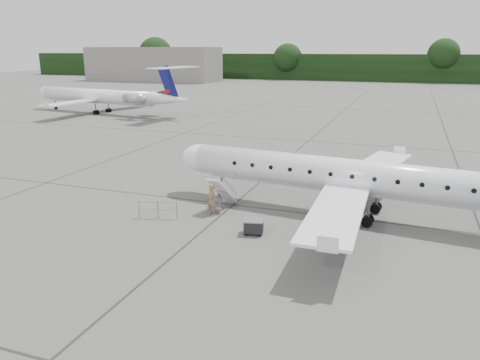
% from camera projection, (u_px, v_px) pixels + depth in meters
% --- Properties ---
extents(ground, '(320.00, 320.00, 0.00)m').
position_uv_depth(ground, '(279.00, 263.00, 21.31)').
color(ground, '#585855').
rests_on(ground, ground).
extents(treeline, '(260.00, 4.00, 8.00)m').
position_uv_depth(treeline, '(396.00, 68.00, 137.90)').
color(treeline, black).
rests_on(treeline, ground).
extents(terminal_building, '(40.00, 14.00, 10.00)m').
position_uv_depth(terminal_building, '(153.00, 64.00, 142.52)').
color(terminal_building, slate).
rests_on(terminal_building, ground).
extents(main_regional_jet, '(28.12, 21.60, 6.73)m').
position_uv_depth(main_regional_jet, '(359.00, 160.00, 26.32)').
color(main_regional_jet, white).
rests_on(main_regional_jet, ground).
extents(airstair, '(1.10, 2.41, 2.11)m').
position_uv_depth(airstair, '(222.00, 192.00, 28.32)').
color(airstair, white).
rests_on(airstair, ground).
extents(passenger, '(0.80, 0.68, 1.87)m').
position_uv_depth(passenger, '(212.00, 200.00, 27.21)').
color(passenger, '#836447').
rests_on(passenger, ground).
extents(safety_railing, '(2.14, 0.66, 1.00)m').
position_uv_depth(safety_railing, '(158.00, 210.00, 26.79)').
color(safety_railing, gray).
rests_on(safety_railing, ground).
extents(baggage_cart, '(1.13, 0.98, 0.85)m').
position_uv_depth(baggage_cart, '(254.00, 226.00, 24.54)').
color(baggage_cart, black).
rests_on(baggage_cart, ground).
extents(bg_regional_left, '(30.25, 23.85, 7.21)m').
position_uv_depth(bg_regional_left, '(96.00, 89.00, 70.41)').
color(bg_regional_left, white).
rests_on(bg_regional_left, ground).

